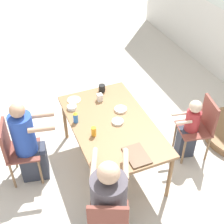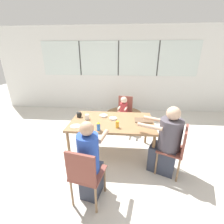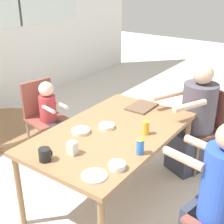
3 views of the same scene
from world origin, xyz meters
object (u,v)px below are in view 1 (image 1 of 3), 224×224
coffee_mug (102,88)px  bowl_white_shallow (121,109)px  chair_for_toddler (201,124)px  bowl_fruit (118,122)px  chair_for_woman_green_shirt (15,147)px  sippy_cup (76,117)px  person_man_blue_shirt (109,206)px  person_woman_green_shirt (28,145)px  chair_for_man_blue_shirt (108,220)px  person_toddler (189,130)px  bowl_cereal (72,107)px  juice_glass (94,132)px  milk_carton_small (100,97)px

coffee_mug → bowl_white_shallow: bearing=8.1°
chair_for_toddler → bowl_fruit: (-0.23, -1.10, 0.22)m
chair_for_woman_green_shirt → sippy_cup: (0.06, 0.77, 0.28)m
person_man_blue_shirt → sippy_cup: (-1.13, 0.02, 0.28)m
person_woman_green_shirt → sippy_cup: person_woman_green_shirt is taller
chair_for_woman_green_shirt → coffee_mug: bearing=120.3°
chair_for_man_blue_shirt → chair_for_toddler: bearing=51.1°
person_toddler → bowl_cereal: person_toddler is taller
person_man_blue_shirt → juice_glass: 0.88m
chair_for_woman_green_shirt → milk_carton_small: (-0.24, 1.20, 0.25)m
person_man_blue_shirt → sippy_cup: person_man_blue_shirt is taller
bowl_cereal → person_toddler: bearing=64.1°
person_woman_green_shirt → coffee_mug: 1.26m
person_toddler → bowl_cereal: bearing=75.9°
milk_carton_small → chair_for_man_blue_shirt: bearing=-17.9°
bowl_cereal → juice_glass: bearing=9.2°
sippy_cup → milk_carton_small: sippy_cup is taller
chair_for_woman_green_shirt → chair_for_man_blue_shirt: bearing=39.0°
chair_for_toddler → bowl_fruit: bearing=90.0°
bowl_fruit → juice_glass: bearing=-74.0°
person_man_blue_shirt → milk_carton_small: 1.52m
chair_for_toddler → milk_carton_small: chair_for_toddler is taller
person_toddler → coffee_mug: (-0.89, -0.89, 0.34)m
chair_for_man_blue_shirt → bowl_fruit: 1.23m
coffee_mug → milk_carton_small: bearing=-29.0°
person_woman_green_shirt → juice_glass: size_ratio=9.92×
sippy_cup → milk_carton_small: bearing=125.0°
coffee_mug → bowl_cereal: size_ratio=0.82×
coffee_mug → person_woman_green_shirt: bearing=-67.9°
chair_for_man_blue_shirt → bowl_cereal: size_ratio=7.26×
person_woman_green_shirt → sippy_cup: 0.67m
person_toddler → juice_glass: size_ratio=7.75×
chair_for_toddler → chair_for_man_blue_shirt: bearing=128.9°
bowl_white_shallow → bowl_cereal: size_ratio=1.33×
chair_for_man_blue_shirt → coffee_mug: 1.89m
bowl_fruit → chair_for_toddler: bearing=78.2°
person_woman_green_shirt → juice_glass: bearing=77.9°
milk_carton_small → bowl_cereal: (0.03, -0.40, -0.03)m
chair_for_woman_green_shirt → person_woman_green_shirt: person_woman_green_shirt is taller
coffee_mug → bowl_cereal: coffee_mug is taller
sippy_cup → bowl_cereal: 0.28m
juice_glass → person_woman_green_shirt: bearing=-114.1°
person_woman_green_shirt → person_man_blue_shirt: bearing=39.3°
chair_for_woman_green_shirt → sippy_cup: bearing=97.9°
bowl_cereal → bowl_fruit: bearing=42.6°
bowl_white_shallow → person_man_blue_shirt: bearing=-28.6°
person_man_blue_shirt → sippy_cup: 1.17m
bowl_white_shallow → bowl_cereal: bowl_cereal is taller
person_toddler → juice_glass: (-0.10, -1.30, 0.35)m
milk_carton_small → bowl_cereal: milk_carton_small is taller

